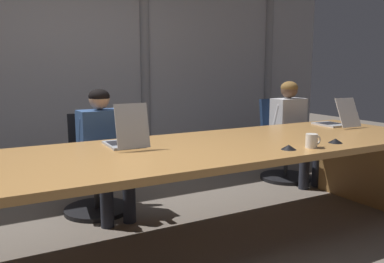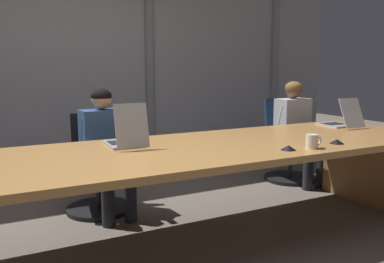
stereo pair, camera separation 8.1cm
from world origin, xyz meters
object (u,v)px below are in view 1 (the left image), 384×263
object	(u,v)px
office_chair_center	(284,150)
person_left_mid	(104,145)
office_chair_left_mid	(95,175)
coffee_mug_near	(312,141)
laptop_left_mid	(126,138)
conference_mic_middle	(335,141)
conference_mic_left_side	(289,147)
laptop_center	(336,121)
person_center	(293,126)

from	to	relation	value
office_chair_center	person_left_mid	world-z (taller)	person_left_mid
office_chair_left_mid	coffee_mug_near	size ratio (longest dim) A/B	6.68
laptop_left_mid	office_chair_center	size ratio (longest dim) A/B	0.44
conference_mic_middle	person_left_mid	bearing A→B (deg)	138.30
office_chair_left_mid	conference_mic_left_side	bearing A→B (deg)	43.02
laptop_center	office_chair_center	bearing A→B (deg)	-1.06
laptop_center	office_chair_left_mid	xyz separation A→B (m)	(-2.22, 0.81, -0.46)
office_chair_left_mid	person_center	size ratio (longest dim) A/B	0.77
person_left_mid	laptop_center	bearing A→B (deg)	69.78
conference_mic_left_side	laptop_left_mid	bearing A→B (deg)	146.25
laptop_left_mid	conference_mic_left_side	xyz separation A→B (m)	(0.98, -0.66, -0.05)
person_center	conference_mic_left_side	world-z (taller)	person_center
office_chair_center	conference_mic_middle	size ratio (longest dim) A/B	8.62
office_chair_center	coffee_mug_near	world-z (taller)	office_chair_center
laptop_left_mid	person_left_mid	distance (m)	0.68
office_chair_left_mid	person_center	xyz separation A→B (m)	(2.27, -0.15, 0.32)
coffee_mug_near	conference_mic_left_side	world-z (taller)	coffee_mug_near
laptop_left_mid	office_chair_center	bearing A→B (deg)	-68.26
office_chair_left_mid	conference_mic_left_side	xyz separation A→B (m)	(1.00, -1.47, 0.42)
office_chair_left_mid	coffee_mug_near	bearing A→B (deg)	47.29
office_chair_left_mid	laptop_left_mid	bearing A→B (deg)	10.00
office_chair_left_mid	person_left_mid	world-z (taller)	person_left_mid
coffee_mug_near	conference_mic_middle	xyz separation A→B (m)	(0.30, 0.05, -0.03)
conference_mic_left_side	conference_mic_middle	world-z (taller)	same
conference_mic_middle	laptop_center	bearing A→B (deg)	41.52
laptop_left_mid	person_center	size ratio (longest dim) A/B	0.36
office_chair_left_mid	coffee_mug_near	world-z (taller)	office_chair_left_mid
laptop_center	person_left_mid	distance (m)	2.28
laptop_left_mid	person_center	world-z (taller)	person_center
office_chair_left_mid	coffee_mug_near	distance (m)	1.97
laptop_center	conference_mic_left_side	xyz separation A→B (m)	(-1.22, -0.66, -0.04)
laptop_left_mid	person_left_mid	xyz separation A→B (m)	(0.03, 0.66, -0.17)
office_chair_center	conference_mic_middle	xyz separation A→B (m)	(-0.78, -1.45, 0.41)
conference_mic_left_side	conference_mic_middle	xyz separation A→B (m)	(0.50, 0.02, 0.00)
office_chair_left_mid	office_chair_center	distance (m)	2.28
office_chair_left_mid	person_center	distance (m)	2.30
coffee_mug_near	conference_mic_middle	bearing A→B (deg)	9.27
office_chair_center	coffee_mug_near	xyz separation A→B (m)	(-1.09, -1.50, 0.44)
laptop_left_mid	laptop_center	bearing A→B (deg)	-88.11
conference_mic_middle	person_center	bearing A→B (deg)	59.25
coffee_mug_near	person_left_mid	bearing A→B (deg)	130.58
laptop_left_mid	person_center	bearing A→B (deg)	-71.77
coffee_mug_near	laptop_center	bearing A→B (deg)	33.90
laptop_left_mid	coffee_mug_near	world-z (taller)	laptop_left_mid
office_chair_left_mid	person_center	world-z (taller)	person_center
laptop_left_mid	office_chair_center	xyz separation A→B (m)	(2.26, 0.82, -0.46)
laptop_center	conference_mic_left_side	world-z (taller)	laptop_center
laptop_center	person_left_mid	world-z (taller)	person_left_mid
laptop_center	conference_mic_left_side	distance (m)	1.38
laptop_left_mid	person_center	distance (m)	2.35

